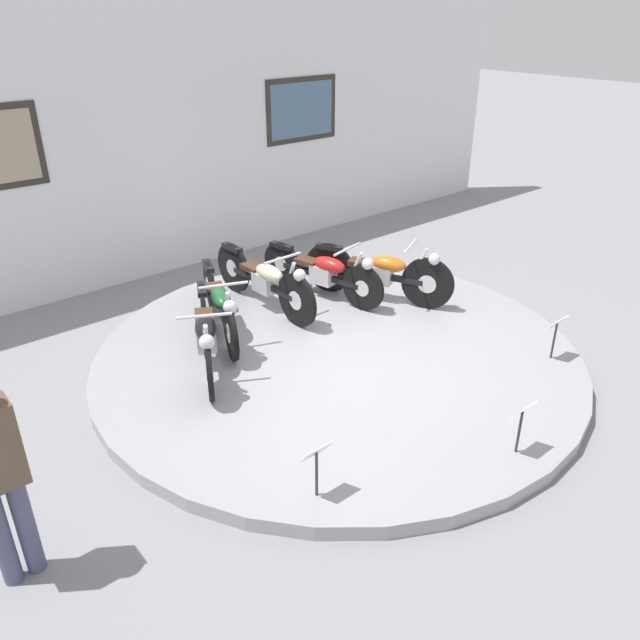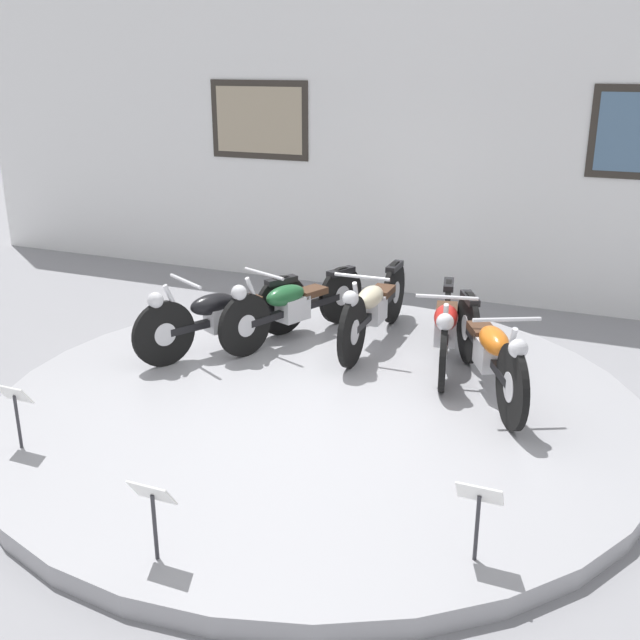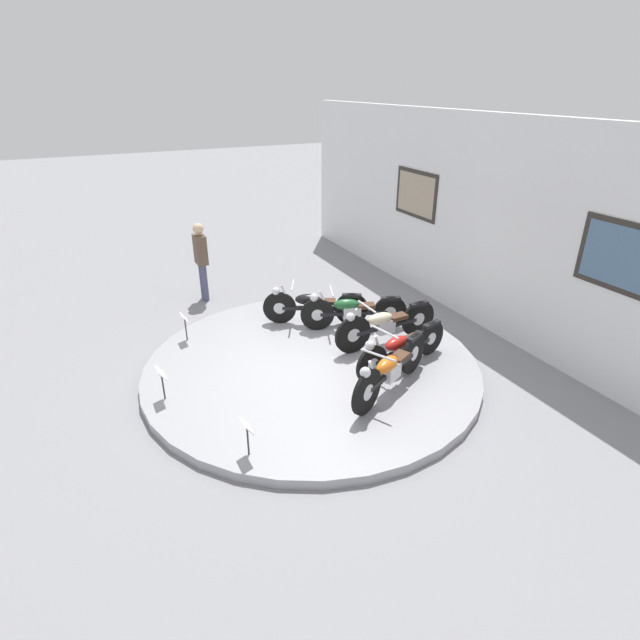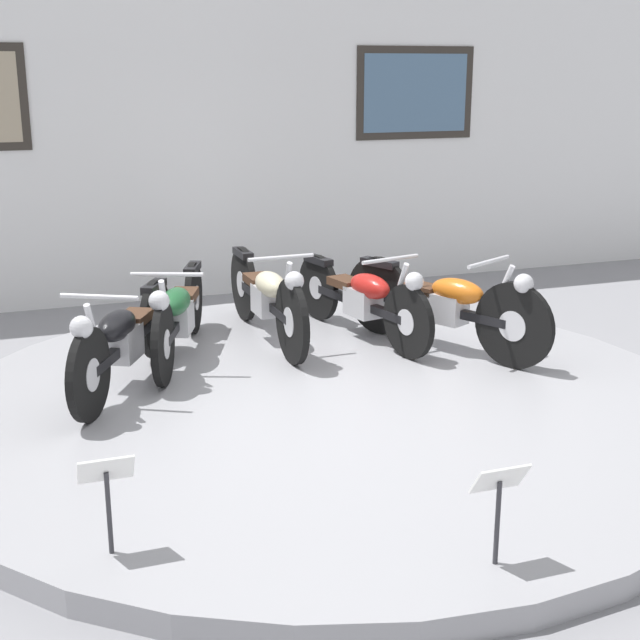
{
  "view_description": "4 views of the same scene",
  "coord_description": "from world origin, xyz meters",
  "views": [
    {
      "loc": [
        -4.1,
        -4.6,
        3.65
      ],
      "look_at": [
        -0.2,
        0.08,
        0.55
      ],
      "focal_mm": 35.0,
      "sensor_mm": 36.0,
      "label": 1
    },
    {
      "loc": [
        2.27,
        -5.32,
        2.86
      ],
      "look_at": [
        0.04,
        -0.06,
        0.86
      ],
      "focal_mm": 42.0,
      "sensor_mm": 36.0,
      "label": 2
    },
    {
      "loc": [
        6.41,
        -3.02,
        4.31
      ],
      "look_at": [
        0.03,
        0.13,
        0.89
      ],
      "focal_mm": 28.0,
      "sensor_mm": 36.0,
      "label": 3
    },
    {
      "loc": [
        -2.02,
        -5.58,
        2.38
      ],
      "look_at": [
        -0.04,
        -0.04,
        0.71
      ],
      "focal_mm": 50.0,
      "sensor_mm": 36.0,
      "label": 4
    }
  ],
  "objects": [
    {
      "name": "info_placard_front_left",
      "position": [
        -1.68,
        -1.66,
        0.51
      ],
      "size": [
        0.26,
        0.11,
        0.51
      ],
      "color": "#333338",
      "rests_on": "display_platform"
    },
    {
      "name": "back_wall",
      "position": [
        0.0,
        3.75,
        1.92
      ],
      "size": [
        14.0,
        0.22,
        3.84
      ],
      "color": "white",
      "rests_on": "ground_plane"
    },
    {
      "name": "motorcycle_cream",
      "position": [
        0.0,
        1.39,
        0.54
      ],
      "size": [
        0.54,
        2.02,
        0.81
      ],
      "color": "black",
      "rests_on": "display_platform"
    },
    {
      "name": "motorcycle_orange",
      "position": [
        1.3,
        0.65,
        0.54
      ],
      "size": [
        0.96,
        1.84,
        0.81
      ],
      "color": "black",
      "rests_on": "display_platform"
    },
    {
      "name": "ground_plane",
      "position": [
        0.0,
        0.0,
        0.0
      ],
      "size": [
        60.0,
        60.0,
        0.0
      ],
      "primitive_type": "plane",
      "color": "gray"
    },
    {
      "name": "info_placard_front_right",
      "position": [
        1.68,
        -1.66,
        0.51
      ],
      "size": [
        0.26,
        0.11,
        0.51
      ],
      "color": "#333338",
      "rests_on": "display_platform"
    },
    {
      "name": "motorcycle_green",
      "position": [
        -0.79,
        1.19,
        0.52
      ],
      "size": [
        0.79,
        1.86,
        0.79
      ],
      "color": "black",
      "rests_on": "display_platform"
    },
    {
      "name": "info_placard_front_centre",
      "position": [
        0.0,
        -2.37,
        0.51
      ],
      "size": [
        0.26,
        0.11,
        0.51
      ],
      "color": "#333338",
      "rests_on": "display_platform"
    },
    {
      "name": "motorcycle_red",
      "position": [
        0.79,
        1.18,
        0.51
      ],
      "size": [
        0.59,
        1.92,
        0.78
      ],
      "color": "black",
      "rests_on": "display_platform"
    },
    {
      "name": "motorcycle_black",
      "position": [
        -1.3,
        0.65,
        0.52
      ],
      "size": [
        0.98,
        1.77,
        0.79
      ],
      "color": "black",
      "rests_on": "display_platform"
    },
    {
      "name": "display_platform",
      "position": [
        0.0,
        0.0,
        0.07
      ],
      "size": [
        5.43,
        5.43,
        0.14
      ],
      "primitive_type": "cylinder",
      "color": "#99999E",
      "rests_on": "ground_plane"
    }
  ]
}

